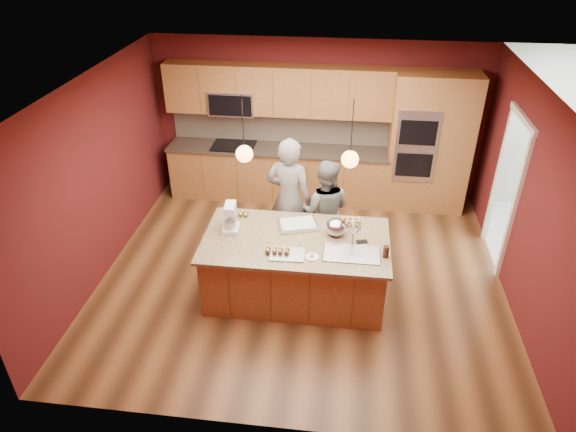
# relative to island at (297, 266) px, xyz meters

# --- Properties ---
(floor) EXTENTS (5.50, 5.50, 0.00)m
(floor) POSITION_rel_island_xyz_m (0.03, 0.41, -0.44)
(floor) COLOR #462915
(floor) RESTS_ON ground
(ceiling) EXTENTS (5.50, 5.50, 0.00)m
(ceiling) POSITION_rel_island_xyz_m (0.03, 0.41, 2.26)
(ceiling) COLOR white
(ceiling) RESTS_ON ground
(wall_back) EXTENTS (5.50, 0.00, 5.50)m
(wall_back) POSITION_rel_island_xyz_m (0.03, 2.91, 0.91)
(wall_back) COLOR #4F1415
(wall_back) RESTS_ON ground
(wall_front) EXTENTS (5.50, 0.00, 5.50)m
(wall_front) POSITION_rel_island_xyz_m (0.03, -2.09, 0.91)
(wall_front) COLOR #4F1415
(wall_front) RESTS_ON ground
(wall_left) EXTENTS (0.00, 5.00, 5.00)m
(wall_left) POSITION_rel_island_xyz_m (-2.72, 0.41, 0.91)
(wall_left) COLOR #4F1415
(wall_left) RESTS_ON ground
(wall_right) EXTENTS (0.00, 5.00, 5.00)m
(wall_right) POSITION_rel_island_xyz_m (2.78, 0.41, 0.91)
(wall_right) COLOR #4F1415
(wall_right) RESTS_ON ground
(cabinet_run) EXTENTS (3.74, 0.64, 2.30)m
(cabinet_run) POSITION_rel_island_xyz_m (-0.65, 2.66, 0.54)
(cabinet_run) COLOR brown
(cabinet_run) RESTS_ON floor
(oven_column) EXTENTS (1.30, 0.62, 2.30)m
(oven_column) POSITION_rel_island_xyz_m (1.88, 2.60, 0.71)
(oven_column) COLOR brown
(oven_column) RESTS_ON floor
(doorway_trim) EXTENTS (0.08, 1.11, 2.20)m
(doorway_trim) POSITION_rel_island_xyz_m (2.76, 1.21, 0.61)
(doorway_trim) COLOR white
(doorway_trim) RESTS_ON wall_right
(pendant_left) EXTENTS (0.20, 0.20, 0.80)m
(pendant_left) POSITION_rel_island_xyz_m (-0.62, 0.00, 1.56)
(pendant_left) COLOR black
(pendant_left) RESTS_ON ceiling
(pendant_right) EXTENTS (0.20, 0.20, 0.80)m
(pendant_right) POSITION_rel_island_xyz_m (0.59, 0.00, 1.56)
(pendant_right) COLOR black
(pendant_right) RESTS_ON ceiling
(island) EXTENTS (2.34, 1.32, 1.24)m
(island) POSITION_rel_island_xyz_m (0.00, 0.00, 0.00)
(island) COLOR brown
(island) RESTS_ON floor
(person_left) EXTENTS (0.75, 0.58, 1.84)m
(person_left) POSITION_rel_island_xyz_m (-0.21, 0.91, 0.48)
(person_left) COLOR black
(person_left) RESTS_ON floor
(person_right) EXTENTS (0.78, 0.62, 1.54)m
(person_right) POSITION_rel_island_xyz_m (0.29, 0.91, 0.33)
(person_right) COLOR gray
(person_right) RESTS_ON floor
(stand_mixer) EXTENTS (0.22, 0.29, 0.38)m
(stand_mixer) POSITION_rel_island_xyz_m (-0.87, 0.12, 0.58)
(stand_mixer) COLOR white
(stand_mixer) RESTS_ON island
(sheet_cake) EXTENTS (0.59, 0.50, 0.05)m
(sheet_cake) POSITION_rel_island_xyz_m (-0.02, 0.32, 0.44)
(sheet_cake) COLOR #B8BABE
(sheet_cake) RESTS_ON island
(cooling_rack) EXTENTS (0.43, 0.31, 0.02)m
(cooling_rack) POSITION_rel_island_xyz_m (-0.08, -0.34, 0.43)
(cooling_rack) COLOR silver
(cooling_rack) RESTS_ON island
(mixing_bowl) EXTENTS (0.27, 0.27, 0.23)m
(mixing_bowl) POSITION_rel_island_xyz_m (0.47, 0.18, 0.53)
(mixing_bowl) COLOR silver
(mixing_bowl) RESTS_ON island
(plate) EXTENTS (0.16, 0.16, 0.01)m
(plate) POSITION_rel_island_xyz_m (0.22, -0.36, 0.43)
(plate) COLOR white
(plate) RESTS_ON island
(tumbler) EXTENTS (0.08, 0.08, 0.15)m
(tumbler) POSITION_rel_island_xyz_m (1.09, -0.24, 0.49)
(tumbler) COLOR #371A0E
(tumbler) RESTS_ON island
(phone) EXTENTS (0.16, 0.11, 0.01)m
(phone) POSITION_rel_island_xyz_m (0.81, 0.04, 0.43)
(phone) COLOR black
(phone) RESTS_ON island
(cupcakes_left) EXTENTS (0.14, 0.14, 0.06)m
(cupcakes_left) POSITION_rel_island_xyz_m (-0.78, 0.49, 0.45)
(cupcakes_left) COLOR #D2AF55
(cupcakes_left) RESTS_ON island
(cupcakes_rack) EXTENTS (0.29, 0.15, 0.07)m
(cupcakes_rack) POSITION_rel_island_xyz_m (-0.20, -0.33, 0.47)
(cupcakes_rack) COLOR #D2AF55
(cupcakes_rack) RESTS_ON island
(cupcakes_right) EXTENTS (0.29, 0.21, 0.06)m
(cupcakes_right) POSITION_rel_island_xyz_m (0.66, 0.45, 0.45)
(cupcakes_right) COLOR #D2AF55
(cupcakes_right) RESTS_ON island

